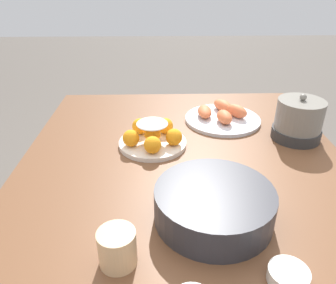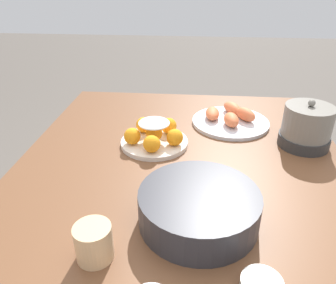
# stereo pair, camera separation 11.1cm
# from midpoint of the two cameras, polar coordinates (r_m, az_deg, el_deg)

# --- Properties ---
(dining_table) EXTENTS (1.25, 1.08, 0.73)m
(dining_table) POSITION_cam_midpoint_polar(r_m,az_deg,el_deg) (1.13, 5.32, -7.12)
(dining_table) COLOR brown
(dining_table) RESTS_ON ground_plane
(cake_plate) EXTENTS (0.24, 0.24, 0.09)m
(cake_plate) POSITION_cam_midpoint_polar(r_m,az_deg,el_deg) (1.16, 0.33, 1.01)
(cake_plate) COLOR silver
(cake_plate) RESTS_ON dining_table
(serving_bowl) EXTENTS (0.30, 0.30, 0.09)m
(serving_bowl) POSITION_cam_midpoint_polar(r_m,az_deg,el_deg) (0.83, 9.30, -11.14)
(serving_bowl) COLOR #2D2D33
(serving_bowl) RESTS_ON dining_table
(seafood_platter) EXTENTS (0.31, 0.31, 0.06)m
(seafood_platter) POSITION_cam_midpoint_polar(r_m,az_deg,el_deg) (1.36, 13.12, 3.94)
(seafood_platter) COLOR silver
(seafood_platter) RESTS_ON dining_table
(cup_near) EXTENTS (0.08, 0.08, 0.08)m
(cup_near) POSITION_cam_midpoint_polar(r_m,az_deg,el_deg) (0.74, -8.50, -17.08)
(cup_near) COLOR #DBB27F
(cup_near) RESTS_ON dining_table
(warming_pot) EXTENTS (0.18, 0.18, 0.17)m
(warming_pot) POSITION_cam_midpoint_polar(r_m,az_deg,el_deg) (1.25, 25.34, 2.35)
(warming_pot) COLOR #2D2D2D
(warming_pot) RESTS_ON dining_table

